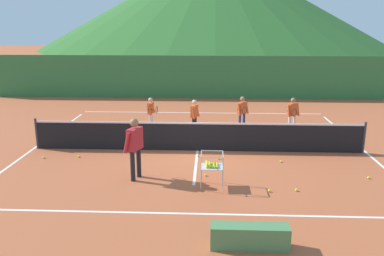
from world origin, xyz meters
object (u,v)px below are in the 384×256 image
object	(u,v)px
student_0	(151,110)
ball_cart	(211,165)
student_3	(293,112)
tennis_ball_4	(296,190)
tennis_ball_0	(206,175)
student_1	(194,114)
tennis_ball_9	(219,158)
tennis_ball_6	(44,157)
tennis_ball_3	(79,156)
tennis_ball_8	(369,178)
tennis_net	(197,136)
tennis_ball_2	(198,156)
tennis_ball_7	(269,191)
courtside_bench	(250,236)
tennis_ball_1	(281,161)
student_2	(242,110)
instructor	(135,143)

from	to	relation	value
student_0	ball_cart	bearing A→B (deg)	-67.68
student_3	student_0	bearing A→B (deg)	176.25
student_0	tennis_ball_4	size ratio (longest dim) A/B	18.41
ball_cart	student_3	bearing A→B (deg)	60.39
ball_cart	tennis_ball_0	size ratio (longest dim) A/B	13.22
student_1	tennis_ball_4	world-z (taller)	student_1
student_3	tennis_ball_9	distance (m)	4.50
tennis_ball_6	tennis_ball_3	bearing A→B (deg)	8.05
student_0	tennis_ball_8	world-z (taller)	student_0
tennis_net	tennis_ball_2	distance (m)	0.79
student_0	tennis_ball_7	size ratio (longest dim) A/B	18.41
courtside_bench	student_1	bearing A→B (deg)	99.66
student_3	tennis_ball_1	size ratio (longest dim) A/B	20.04
student_2	courtside_bench	size ratio (longest dim) A/B	0.90
tennis_ball_3	student_2	bearing A→B (deg)	33.59
tennis_ball_2	courtside_bench	world-z (taller)	courtside_bench
ball_cart	student_2	bearing A→B (deg)	78.04
tennis_ball_7	tennis_ball_4	bearing A→B (deg)	6.57
tennis_net	tennis_ball_1	xyz separation A→B (m)	(2.60, -1.06, -0.47)
tennis_ball_1	tennis_ball_8	distance (m)	2.52
student_2	tennis_ball_6	xyz separation A→B (m)	(-6.51, -3.76, -0.78)
student_3	tennis_ball_9	world-z (taller)	student_3
tennis_ball_0	tennis_ball_8	size ratio (longest dim) A/B	1.00
student_3	tennis_ball_9	bearing A→B (deg)	-130.80
student_2	tennis_ball_2	distance (m)	3.84
tennis_ball_6	tennis_ball_7	xyz separation A→B (m)	(6.77, -2.30, 0.00)
courtside_bench	tennis_ball_2	bearing A→B (deg)	102.22
student_0	tennis_ball_0	xyz separation A→B (m)	(2.26, -5.17, -0.72)
tennis_ball_8	tennis_ball_9	bearing A→B (deg)	160.58
student_2	student_1	bearing A→B (deg)	-160.93
tennis_ball_3	tennis_ball_7	bearing A→B (deg)	-23.33
student_0	tennis_ball_2	world-z (taller)	student_0
student_3	ball_cart	bearing A→B (deg)	-119.61
tennis_ball_1	tennis_ball_9	bearing A→B (deg)	174.00
tennis_net	tennis_ball_7	xyz separation A→B (m)	(1.94, -3.32, -0.47)
student_0	tennis_ball_4	world-z (taller)	student_0
tennis_net	tennis_ball_6	distance (m)	4.96
student_2	tennis_ball_0	bearing A→B (deg)	-105.19
student_0	tennis_ball_6	xyz separation A→B (m)	(-2.88, -3.88, -0.72)
tennis_ball_8	instructor	bearing A→B (deg)	-177.57
student_1	tennis_ball_0	size ratio (longest dim) A/B	19.60
tennis_ball_6	tennis_ball_2	bearing A→B (deg)	4.50
student_3	tennis_ball_8	world-z (taller)	student_3
student_1	tennis_ball_6	size ratio (longest dim) A/B	19.60
ball_cart	courtside_bench	bearing A→B (deg)	-76.05
student_1	tennis_ball_9	world-z (taller)	student_1
tennis_ball_7	tennis_ball_9	size ratio (longest dim) A/B	1.00
student_1	ball_cart	bearing A→B (deg)	-82.86
tennis_ball_0	tennis_ball_9	bearing A→B (deg)	74.90
tennis_ball_1	courtside_bench	distance (m)	5.12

